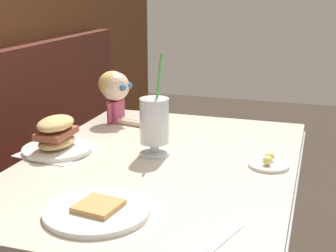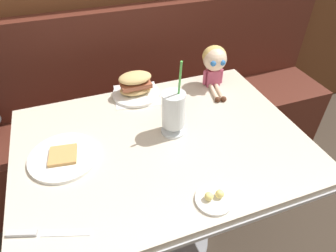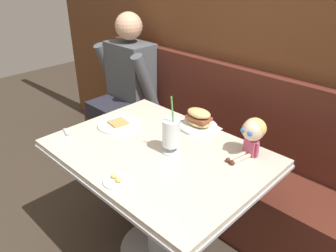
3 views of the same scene
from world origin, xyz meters
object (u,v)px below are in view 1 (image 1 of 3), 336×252
(sandwich_plate, at_px, (57,138))
(seated_doll, at_px, (115,89))
(milkshake_glass, at_px, (154,124))
(butter_saucer, at_px, (269,163))
(toast_plate, at_px, (97,210))

(sandwich_plate, bearing_deg, seated_doll, -6.25)
(seated_doll, bearing_deg, milkshake_glass, -139.12)
(milkshake_glass, bearing_deg, butter_saucer, -89.37)
(seated_doll, bearing_deg, sandwich_plate, 173.75)
(milkshake_glass, distance_m, seated_doll, 0.40)
(sandwich_plate, xyz_separation_m, butter_saucer, (0.07, -0.65, -0.04))
(sandwich_plate, height_order, seated_doll, seated_doll)
(milkshake_glass, xyz_separation_m, butter_saucer, (0.00, -0.35, -0.09))
(butter_saucer, bearing_deg, seated_doll, 64.03)
(butter_saucer, xyz_separation_m, seated_doll, (0.30, 0.61, 0.12))
(sandwich_plate, height_order, butter_saucer, sandwich_plate)
(toast_plate, bearing_deg, butter_saucer, -39.18)
(milkshake_glass, height_order, sandwich_plate, milkshake_glass)
(milkshake_glass, bearing_deg, seated_doll, 40.88)
(sandwich_plate, distance_m, seated_doll, 0.38)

